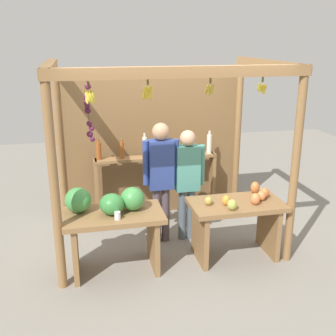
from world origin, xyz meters
name	(u,v)px	position (x,y,z in m)	size (l,w,h in m)	color
ground_plane	(165,237)	(0.00, 0.00, 0.00)	(12.00, 12.00, 0.00)	gray
market_stall	(158,134)	(-0.01, 0.41, 1.41)	(2.88, 1.93, 2.41)	olive
fruit_counter_left	(111,218)	(-0.80, -0.66, 0.68)	(1.19, 0.66, 1.04)	olive
fruit_counter_right	(237,216)	(0.77, -0.68, 0.55)	(1.16, 0.65, 0.90)	olive
bottle_shelf_unit	(156,169)	(0.01, 0.68, 0.80)	(1.85, 0.22, 1.36)	olive
vendor_man	(161,172)	(-0.07, -0.07, 1.00)	(0.48, 0.22, 1.66)	#50434C
vendor_woman	(187,176)	(0.29, -0.07, 0.92)	(0.48, 0.21, 1.54)	#505F6A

